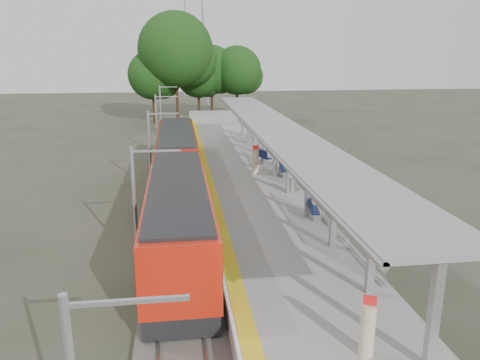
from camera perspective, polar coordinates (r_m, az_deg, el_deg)
name	(u,v)px	position (r m, az deg, el deg)	size (l,w,h in m)	color
ground	(330,358)	(15.66, 10.89, -20.49)	(200.00, 200.00, 0.00)	#474438
trackbed	(178,184)	(33.19, -7.53, -0.46)	(3.00, 70.00, 0.24)	#59544C
platform	(242,176)	(33.38, 0.19, 0.45)	(6.00, 50.00, 1.00)	gray
tactile_strip	(206,171)	(33.01, -4.20, 1.15)	(0.60, 50.00, 0.02)	gold
end_fence	(214,115)	(57.56, -3.22, 7.87)	(6.00, 0.10, 1.20)	#9EA0A5
train	(178,176)	(27.74, -7.60, 0.52)	(2.74, 27.60, 3.62)	black
canopy	(276,134)	(29.19, 4.37, 5.67)	(3.27, 38.00, 3.66)	#9EA0A5
tree_cluster	(191,63)	(63.59, -5.94, 14.03)	(17.86, 12.99, 14.07)	#382316
catenary_masts	(151,148)	(31.62, -10.81, 3.82)	(2.08, 48.16, 5.40)	#9EA0A5
bench_near	(313,208)	(23.77, 8.88, -3.44)	(0.69, 1.47, 0.97)	#0F1F4D
bench_mid	(283,167)	(31.56, 5.25, 1.53)	(0.65, 1.67, 1.11)	#0F1F4D
bench_far	(263,156)	(35.13, 2.86, 2.94)	(0.97, 1.57, 1.03)	#0F1F4D
info_pillar_near	(367,330)	(13.81, 15.28, -17.21)	(0.41, 0.41, 1.82)	#C7B791
info_pillar_far	(256,161)	(32.04, 1.90, 2.29)	(0.44, 0.44, 1.96)	#C7B791
litter_bin	(292,185)	(27.84, 6.33, -0.58)	(0.48, 0.48, 0.99)	#9EA0A5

